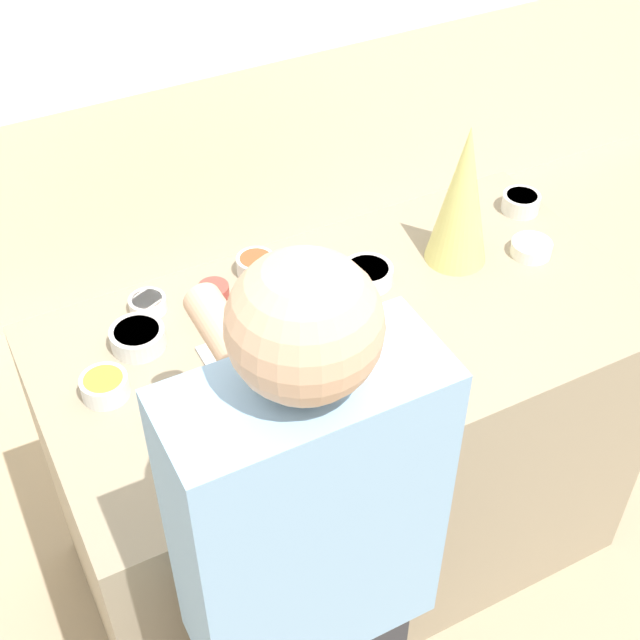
% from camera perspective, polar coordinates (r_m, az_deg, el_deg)
% --- Properties ---
extents(ground_plane, '(12.00, 12.00, 0.00)m').
position_cam_1_polar(ground_plane, '(2.98, 1.43, -14.13)').
color(ground_plane, tan).
extents(back_cabinet_block, '(6.00, 0.60, 0.90)m').
position_cam_1_polar(back_cabinet_block, '(3.91, -11.45, 10.14)').
color(back_cabinet_block, beige).
rests_on(back_cabinet_block, ground_plane).
extents(kitchen_island, '(1.55, 0.81, 0.96)m').
position_cam_1_polar(kitchen_island, '(2.59, 1.61, -8.27)').
color(kitchen_island, gray).
rests_on(kitchen_island, ground_plane).
extents(baking_tray, '(0.42, 0.30, 0.01)m').
position_cam_1_polar(baking_tray, '(2.16, -1.39, -2.46)').
color(baking_tray, silver).
rests_on(baking_tray, kitchen_island).
extents(gingerbread_house, '(0.17, 0.20, 0.25)m').
position_cam_1_polar(gingerbread_house, '(2.08, -1.43, -0.40)').
color(gingerbread_house, '#5B2D14').
rests_on(gingerbread_house, baking_tray).
extents(decorative_tree, '(0.17, 0.17, 0.41)m').
position_cam_1_polar(decorative_tree, '(2.37, 9.12, 7.86)').
color(decorative_tree, '#DBD675').
rests_on(decorative_tree, kitchen_island).
extents(candy_bowl_front_corner, '(0.11, 0.11, 0.04)m').
position_cam_1_polar(candy_bowl_front_corner, '(2.53, 13.38, 4.53)').
color(candy_bowl_front_corner, white).
rests_on(candy_bowl_front_corner, kitchen_island).
extents(candy_bowl_behind_tray, '(0.10, 0.10, 0.04)m').
position_cam_1_polar(candy_bowl_behind_tray, '(2.32, -10.97, 1.03)').
color(candy_bowl_behind_tray, white).
rests_on(candy_bowl_behind_tray, kitchen_island).
extents(candy_bowl_beside_tree, '(0.14, 0.14, 0.05)m').
position_cam_1_polar(candy_bowl_beside_tree, '(2.36, 3.05, 2.96)').
color(candy_bowl_beside_tree, silver).
rests_on(candy_bowl_beside_tree, kitchen_island).
extents(candy_bowl_near_tray_left, '(0.10, 0.10, 0.05)m').
position_cam_1_polar(candy_bowl_near_tray_left, '(2.39, -4.12, 3.57)').
color(candy_bowl_near_tray_left, silver).
rests_on(candy_bowl_near_tray_left, kitchen_island).
extents(candy_bowl_center_rear, '(0.13, 0.13, 0.05)m').
position_cam_1_polar(candy_bowl_center_rear, '(2.22, -11.59, -1.08)').
color(candy_bowl_center_rear, silver).
rests_on(candy_bowl_center_rear, kitchen_island).
extents(candy_bowl_far_left, '(0.11, 0.11, 0.05)m').
position_cam_1_polar(candy_bowl_far_left, '(2.12, -13.62, -4.11)').
color(candy_bowl_far_left, white).
rests_on(candy_bowl_far_left, kitchen_island).
extents(candy_bowl_near_tray_right, '(0.11, 0.11, 0.05)m').
position_cam_1_polar(candy_bowl_near_tray_right, '(2.68, 12.74, 7.38)').
color(candy_bowl_near_tray_right, silver).
rests_on(candy_bowl_near_tray_right, kitchen_island).
extents(mug, '(0.08, 0.08, 0.08)m').
position_cam_1_polar(mug, '(2.28, -6.78, 1.42)').
color(mug, '#B24238').
rests_on(mug, kitchen_island).
extents(person, '(0.46, 0.57, 1.75)m').
position_cam_1_polar(person, '(1.83, -0.79, -17.39)').
color(person, '#333338').
rests_on(person, ground_plane).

